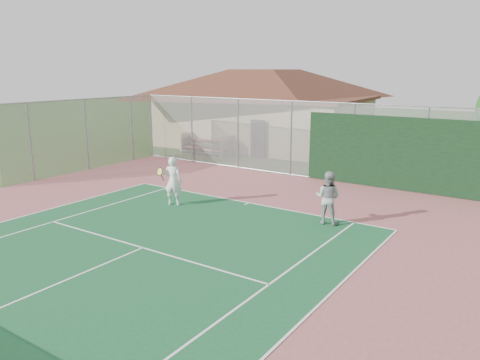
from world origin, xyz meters
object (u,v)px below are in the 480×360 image
(player_grey_back, at_px, (328,198))
(bleachers, at_px, (210,143))
(player_white_front, at_px, (173,181))
(clubhouse, at_px, (265,100))

(player_grey_back, bearing_deg, bleachers, -40.62)
(bleachers, xyz_separation_m, player_white_front, (5.72, -9.59, 0.29))
(player_grey_back, bearing_deg, player_white_front, 8.08)
(clubhouse, relative_size, player_white_front, 7.81)
(player_white_front, xyz_separation_m, player_grey_back, (5.58, 1.19, -0.04))
(player_white_front, distance_m, player_grey_back, 5.70)
(clubhouse, height_order, bleachers, clubhouse)
(clubhouse, relative_size, bleachers, 4.41)
(bleachers, bearing_deg, player_grey_back, -36.99)
(bleachers, distance_m, player_grey_back, 14.08)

